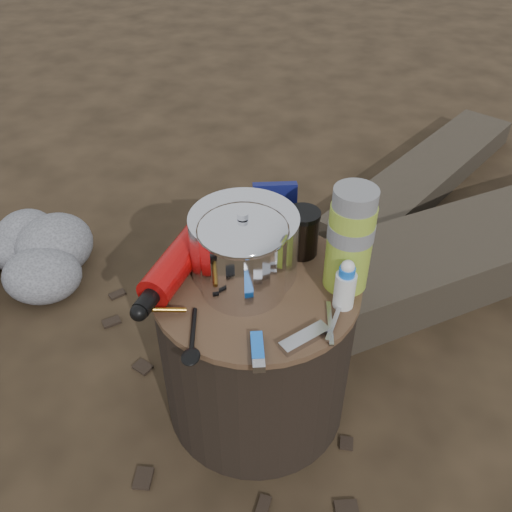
# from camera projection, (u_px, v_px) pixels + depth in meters

# --- Properties ---
(ground) EXTENTS (60.00, 60.00, 0.00)m
(ground) POSITION_uv_depth(u_px,v_px,m) (256.00, 400.00, 1.42)
(ground) COLOR #302417
(ground) RESTS_ON ground
(stump) EXTENTS (0.44, 0.44, 0.41)m
(stump) POSITION_uv_depth(u_px,v_px,m) (256.00, 347.00, 1.29)
(stump) COLOR black
(stump) RESTS_ON ground
(log_main) EXTENTS (1.78, 1.32, 0.16)m
(log_main) POSITION_uv_depth(u_px,v_px,m) (487.00, 246.00, 1.79)
(log_main) COLOR #312A21
(log_main) RESTS_ON ground
(log_small) EXTENTS (0.81, 1.12, 0.10)m
(log_small) POSITION_uv_depth(u_px,v_px,m) (425.00, 175.00, 2.20)
(log_small) COLOR #312A21
(log_small) RESTS_ON ground
(foil_windscreen) EXTENTS (0.23, 0.23, 0.14)m
(foil_windscreen) POSITION_uv_depth(u_px,v_px,m) (244.00, 244.00, 1.15)
(foil_windscreen) COLOR silver
(foil_windscreen) RESTS_ON stump
(camping_pot) EXTENTS (0.18, 0.18, 0.18)m
(camping_pot) POSITION_uv_depth(u_px,v_px,m) (243.00, 254.00, 1.10)
(camping_pot) COLOR silver
(camping_pot) RESTS_ON stump
(fuel_bottle) EXTENTS (0.13, 0.30, 0.07)m
(fuel_bottle) POSITION_uv_depth(u_px,v_px,m) (178.00, 262.00, 1.16)
(fuel_bottle) COLOR #B10C0C
(fuel_bottle) RESTS_ON stump
(thermos) EXTENTS (0.09, 0.09, 0.23)m
(thermos) POSITION_uv_depth(u_px,v_px,m) (350.00, 240.00, 1.09)
(thermos) COLOR #94B132
(thermos) RESTS_ON stump
(travel_mug) EXTENTS (0.07, 0.07, 0.11)m
(travel_mug) POSITION_uv_depth(u_px,v_px,m) (302.00, 233.00, 1.21)
(travel_mug) COLOR black
(travel_mug) RESTS_ON stump
(stuff_sack) EXTENTS (0.14, 0.11, 0.09)m
(stuff_sack) POSITION_uv_depth(u_px,v_px,m) (230.00, 216.00, 1.27)
(stuff_sack) COLOR #F2AB00
(stuff_sack) RESTS_ON stump
(food_pouch) EXTENTS (0.10, 0.04, 0.13)m
(food_pouch) POSITION_uv_depth(u_px,v_px,m) (275.00, 209.00, 1.26)
(food_pouch) COLOR #0E124E
(food_pouch) RESTS_ON stump
(lighter) EXTENTS (0.04, 0.09, 0.02)m
(lighter) POSITION_uv_depth(u_px,v_px,m) (257.00, 347.00, 1.01)
(lighter) COLOR blue
(lighter) RESTS_ON stump
(multitool) EXTENTS (0.09, 0.09, 0.01)m
(multitool) POSITION_uv_depth(u_px,v_px,m) (305.00, 338.00, 1.03)
(multitool) COLOR #B4B4B9
(multitool) RESTS_ON stump
(pot_grabber) EXTENTS (0.04, 0.12, 0.01)m
(pot_grabber) POSITION_uv_depth(u_px,v_px,m) (330.00, 322.00, 1.07)
(pot_grabber) COLOR #B4B4B9
(pot_grabber) RESTS_ON stump
(spork) EXTENTS (0.05, 0.14, 0.01)m
(spork) POSITION_uv_depth(u_px,v_px,m) (193.00, 331.00, 1.05)
(spork) COLOR black
(spork) RESTS_ON stump
(squeeze_bottle) EXTENTS (0.04, 0.04, 0.10)m
(squeeze_bottle) POSITION_uv_depth(u_px,v_px,m) (345.00, 286.00, 1.08)
(squeeze_bottle) COLOR silver
(squeeze_bottle) RESTS_ON stump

